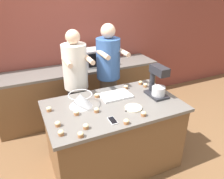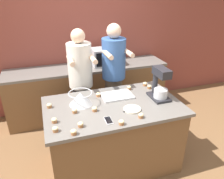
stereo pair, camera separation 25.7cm
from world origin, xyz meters
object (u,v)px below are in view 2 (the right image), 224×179
microwave_oven (105,57)px  cupcake_8 (145,84)px  cupcake_2 (75,111)px  cupcake_4 (74,132)px  person_right (114,79)px  cupcake_10 (141,116)px  cupcake_9 (122,122)px  small_plate (132,109)px  cupcake_12 (55,129)px  mixing_bowl (81,98)px  cupcake_7 (98,95)px  stand_mixer (160,85)px  cupcake_11 (54,120)px  cupcake_1 (149,87)px  knife (130,110)px  baking_tray (117,95)px  cupcake_6 (81,124)px  cupcake_5 (95,109)px  person_left (81,85)px  cupcake_3 (129,88)px  cell_phone (109,120)px  cupcake_0 (49,106)px

microwave_oven → cupcake_8: microwave_oven is taller
cupcake_2 → cupcake_4: same height
person_right → cupcake_10: size_ratio=30.33×
cupcake_9 → microwave_oven: bearing=78.7°
small_plate → cupcake_12: bearing=-170.7°
mixing_bowl → cupcake_4: size_ratio=4.97×
cupcake_7 → cupcake_9: bearing=-84.8°
stand_mixer → mixing_bowl: 0.98m
cupcake_11 → cupcake_1: bearing=18.1°
cupcake_12 → knife: bearing=9.7°
baking_tray → cupcake_6: (-0.57, -0.50, 0.01)m
cupcake_4 → cupcake_5: same height
person_left → cupcake_4: (-0.30, -1.15, 0.04)m
person_left → cupcake_3: (0.59, -0.39, 0.04)m
knife → cupcake_10: cupcake_10 is taller
stand_mixer → cupcake_2: 1.08m
person_left → cupcake_2: 0.79m
small_plate → cupcake_12: (-0.87, -0.14, 0.02)m
cupcake_3 → cupcake_7: same height
baking_tray → cupcake_9: 0.62m
cupcake_5 → cupcake_6: same height
small_plate → cupcake_12: 0.89m
stand_mixer → small_plate: stand_mixer is taller
cupcake_6 → cupcake_12: bearing=-179.9°
cupcake_1 → cupcake_2: bearing=-164.4°
cupcake_6 → cell_phone: bearing=2.5°
mixing_bowl → microwave_oven: 1.42m
cupcake_7 → person_right: bearing=51.6°
baking_tray → cupcake_8: 0.52m
cupcake_6 → cupcake_7: same height
cupcake_4 → stand_mixer: bearing=19.5°
cupcake_5 → cupcake_4: bearing=-130.0°
cupcake_0 → cupcake_3: (1.07, 0.16, 0.00)m
microwave_oven → cupcake_9: size_ratio=7.72×
cupcake_8 → cupcake_11: 1.41m
mixing_bowl → cupcake_2: bearing=-121.1°
cupcake_0 → cupcake_7: 0.62m
person_right → baking_tray: size_ratio=4.40×
cupcake_2 → cupcake_3: 0.89m
person_left → microwave_oven: person_left is taller
stand_mixer → cupcake_6: (-1.06, -0.30, -0.15)m
person_left → cupcake_1: size_ratio=29.59×
person_left → cupcake_10: size_ratio=29.59×
cupcake_11 → person_left: bearing=62.8°
cupcake_0 → cupcake_3: size_ratio=1.00×
microwave_oven → cupcake_10: 1.75m
cell_phone → cupcake_10: cupcake_10 is taller
baking_tray → cupcake_8: bearing=21.4°
cell_phone → stand_mixer: bearing=20.9°
cupcake_2 → cupcake_1: bearing=15.6°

